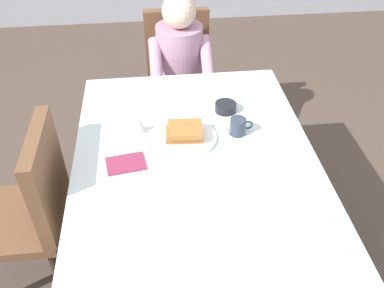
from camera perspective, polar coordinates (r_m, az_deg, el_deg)
The scene contains 14 objects.
ground_plane at distance 2.41m, azimuth 0.41°, elevation -15.27°, with size 14.00×14.00×0.00m, color brown.
dining_table_main at distance 1.92m, azimuth 0.50°, elevation -4.00°, with size 1.12×1.52×0.74m.
chair_diner at distance 2.93m, azimuth -1.86°, elevation 10.12°, with size 0.44×0.45×0.93m.
diner_person at distance 2.73m, azimuth -1.64°, elevation 11.05°, with size 0.40×0.43×1.12m.
chair_left_side at distance 2.08m, azimuth -21.28°, elevation -7.76°, with size 0.45×0.44×0.93m.
plate_breakfast at distance 1.96m, azimuth -0.68°, elevation 0.87°, with size 0.28×0.28×0.02m, color white.
breakfast_stack at distance 1.93m, azimuth -1.04°, elevation 1.71°, with size 0.18×0.15×0.05m.
cup_coffee at distance 1.98m, azimuth 6.43°, elevation 2.45°, with size 0.11×0.08×0.08m.
bowl_butter at distance 2.15m, azimuth 4.68°, elevation 5.13°, with size 0.11×0.11×0.04m, color black.
syrup_pitcher at distance 2.00m, azimuth -7.35°, elevation 2.55°, with size 0.08×0.08×0.07m.
fork_left_of_plate at distance 1.94m, azimuth -6.21°, elevation -0.02°, with size 0.18×0.01×0.01m, color silver.
knife_right_of_plate at distance 1.97m, azimuth 4.90°, elevation 0.76°, with size 0.20×0.01×0.01m, color silver.
spoon_near_edge at distance 1.74m, azimuth -0.32°, elevation -5.27°, with size 0.15×0.01×0.01m, color silver.
napkin_folded at distance 1.85m, azimuth -9.18°, elevation -2.70°, with size 0.17×0.12×0.01m, color #8C2D4C.
Camera 1 is at (-0.17, -1.38, 1.97)m, focal length 38.43 mm.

